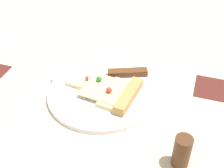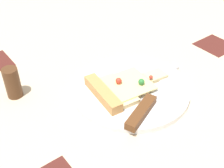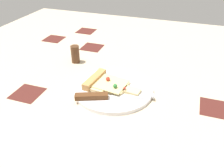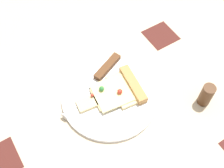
{
  "view_description": "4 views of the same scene",
  "coord_description": "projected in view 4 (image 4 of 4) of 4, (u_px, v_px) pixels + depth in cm",
  "views": [
    {
      "loc": [
        46.89,
        15.58,
        48.05
      ],
      "look_at": [
        -6.45,
        -1.84,
        3.3
      ],
      "focal_mm": 48.94,
      "sensor_mm": 36.0,
      "label": 1
    },
    {
      "loc": [
        -43.17,
        30.01,
        41.33
      ],
      "look_at": [
        -3.65,
        -0.49,
        2.6
      ],
      "focal_mm": 47.15,
      "sensor_mm": 36.0,
      "label": 2
    },
    {
      "loc": [
        -64.11,
        -24.14,
        42.21
      ],
      "look_at": [
        -5.41,
        -3.71,
        2.26
      ],
      "focal_mm": 36.54,
      "sensor_mm": 36.0,
      "label": 3
    },
    {
      "loc": [
        28.02,
        -24.31,
        67.92
      ],
      "look_at": [
        -7.91,
        -1.97,
        2.08
      ],
      "focal_mm": 46.15,
      "sensor_mm": 36.0,
      "label": 4
    }
  ],
  "objects": [
    {
      "name": "knife",
      "position": [
        98.0,
        78.0,
        0.8
      ],
      "size": [
        11.05,
        23.0,
        2.45
      ],
      "rotation": [
        0.0,
        0.0,
        3.53
      ],
      "color": "silver",
      "rests_on": "plate"
    },
    {
      "name": "pizza_slice",
      "position": [
        118.0,
        91.0,
        0.77
      ],
      "size": [
        12.31,
        18.23,
        2.67
      ],
      "rotation": [
        0.0,
        0.0,
        3.02
      ],
      "color": "beige",
      "rests_on": "plate"
    },
    {
      "name": "ground_plane",
      "position": [
        134.0,
        109.0,
        0.78
      ],
      "size": [
        152.52,
        152.52,
        3.0
      ],
      "color": "#C6B293",
      "rests_on": "ground"
    },
    {
      "name": "plate",
      "position": [
        110.0,
        97.0,
        0.78
      ],
      "size": [
        25.89,
        25.89,
        1.22
      ],
      "primitive_type": "cylinder",
      "color": "silver",
      "rests_on": "ground_plane"
    },
    {
      "name": "pepper_shaker",
      "position": [
        206.0,
        95.0,
        0.75
      ],
      "size": [
        3.32,
        3.32,
        6.92
      ],
      "primitive_type": "cylinder",
      "color": "#4C2D19",
      "rests_on": "ground_plane"
    }
  ]
}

